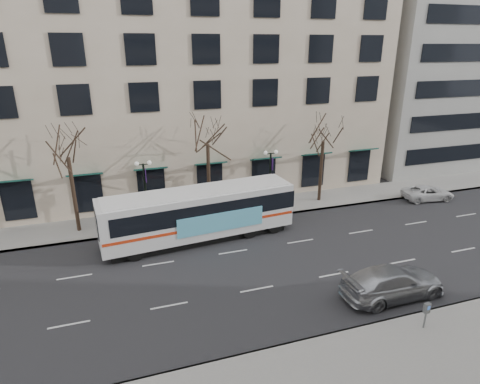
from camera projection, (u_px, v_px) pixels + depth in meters
name	position (u px, v px, depth m)	size (l,w,h in m)	color
ground	(244.00, 269.00, 24.96)	(160.00, 160.00, 0.00)	black
sidewalk_far	(266.00, 206.00, 34.41)	(80.00, 4.00, 0.15)	gray
building_hotel	(156.00, 57.00, 38.95)	(40.00, 20.00, 24.00)	#C1AE93
building_office	(446.00, 5.00, 46.92)	(25.00, 20.00, 35.00)	#999993
tree_far_left	(66.00, 144.00, 27.58)	(3.60, 3.60, 8.34)	black
tree_far_mid	(207.00, 132.00, 30.41)	(3.60, 3.60, 8.55)	black
tree_far_right	(324.00, 130.00, 33.49)	(3.60, 3.60, 8.06)	black
lamp_post_left	(146.00, 190.00, 29.80)	(1.22, 0.45, 5.21)	black
lamp_post_right	(270.00, 177.00, 32.71)	(1.22, 0.45, 5.21)	black
city_bus	(200.00, 213.00, 28.20)	(13.85, 4.27, 3.70)	silver
silver_car	(393.00, 282.00, 22.03)	(2.42, 5.96, 1.73)	#B2B4BA
white_pickup	(428.00, 193.00, 35.94)	(2.08, 4.52, 1.26)	silver
pay_station	(427.00, 310.00, 19.23)	(0.32, 0.22, 1.39)	slate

